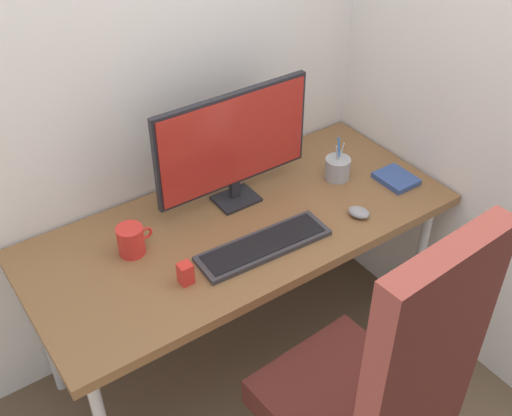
% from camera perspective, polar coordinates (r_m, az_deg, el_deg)
% --- Properties ---
extents(ground_plane, '(8.00, 8.00, 0.00)m').
position_cam_1_polar(ground_plane, '(2.72, -1.16, -12.91)').
color(ground_plane, brown).
extents(desk, '(1.54, 0.68, 0.70)m').
position_cam_1_polar(desk, '(2.26, -1.36, -2.34)').
color(desk, brown).
rests_on(desk, ground_plane).
extents(office_chair, '(0.63, 0.65, 1.24)m').
position_cam_1_polar(office_chair, '(1.85, 10.86, -16.09)').
color(office_chair, black).
rests_on(office_chair, ground_plane).
extents(monitor, '(0.61, 0.13, 0.43)m').
position_cam_1_polar(monitor, '(2.20, -2.08, 5.93)').
color(monitor, black).
rests_on(monitor, desk).
extents(keyboard, '(0.48, 0.16, 0.02)m').
position_cam_1_polar(keyboard, '(2.11, 0.71, -3.41)').
color(keyboard, '#333338').
rests_on(keyboard, desk).
extents(mouse, '(0.08, 0.10, 0.03)m').
position_cam_1_polar(mouse, '(2.28, 9.35, -0.39)').
color(mouse, gray).
rests_on(mouse, desk).
extents(pen_holder, '(0.10, 0.10, 0.17)m').
position_cam_1_polar(pen_holder, '(2.45, 7.43, 3.63)').
color(pen_holder, '#9EA0A5').
rests_on(pen_holder, desk).
extents(notebook, '(0.12, 0.15, 0.02)m').
position_cam_1_polar(notebook, '(2.48, 12.64, 2.63)').
color(notebook, '#334C8C').
rests_on(notebook, desk).
extents(coffee_mug, '(0.12, 0.09, 0.10)m').
position_cam_1_polar(coffee_mug, '(2.11, -11.30, -2.89)').
color(coffee_mug, red).
rests_on(coffee_mug, desk).
extents(desk_clamp_accessory, '(0.04, 0.04, 0.07)m').
position_cam_1_polar(desk_clamp_accessory, '(1.99, -6.44, -5.94)').
color(desk_clamp_accessory, red).
rests_on(desk_clamp_accessory, desk).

